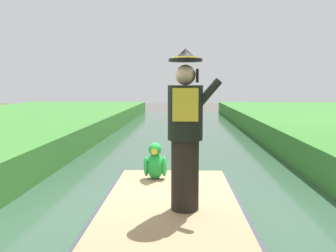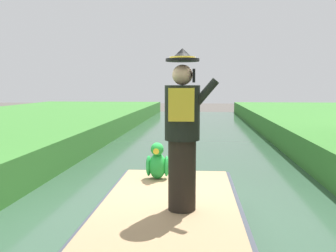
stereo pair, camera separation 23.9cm
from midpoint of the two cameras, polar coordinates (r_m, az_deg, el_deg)
ground_plane at (r=5.65m, az=2.15°, el=-16.13°), size 80.00×80.00×0.00m
canal_water at (r=5.63m, az=2.15°, el=-15.66°), size 5.76×48.00×0.10m
boat at (r=4.62m, az=1.51°, el=-15.98°), size 1.85×4.22×0.61m
person_pirate at (r=4.24m, az=3.85°, el=-0.72°), size 0.61×0.42×1.85m
parrot_plush at (r=5.77m, az=-0.43°, el=-5.71°), size 0.36×0.35×0.57m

